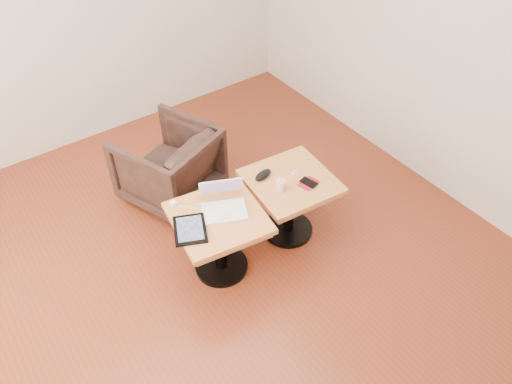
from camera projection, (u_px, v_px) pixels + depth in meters
room_shell at (187, 139)px, 2.69m from camera, size 4.52×4.52×2.71m
side_table_left at (219, 230)px, 3.47m from camera, size 0.68×0.68×0.55m
side_table_right at (290, 193)px, 3.75m from camera, size 0.66×0.66×0.55m
laptop at (223, 203)px, 3.41m from camera, size 0.40×0.39×0.20m
tablet at (190, 229)px, 3.28m from camera, size 0.30×0.33×0.02m
charging_adapter at (173, 204)px, 3.45m from camera, size 0.05×0.05×0.03m
glasses_case at (263, 175)px, 3.66m from camera, size 0.17×0.10×0.05m
striped_cup at (281, 185)px, 3.54m from camera, size 0.09×0.09×0.09m
earbuds_tangle at (294, 173)px, 3.70m from camera, size 0.08×0.06×0.01m
phone_on_sleeve at (309, 183)px, 3.62m from camera, size 0.16×0.14×0.02m
armchair at (169, 165)px, 4.13m from camera, size 0.90×0.91×0.65m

